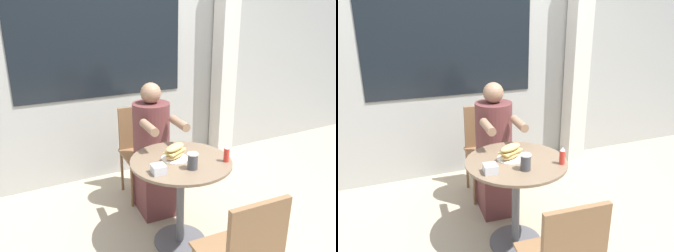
# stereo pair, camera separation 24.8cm
# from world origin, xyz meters

# --- Properties ---
(ground_plane) EXTENTS (8.00, 8.00, 0.00)m
(ground_plane) POSITION_xyz_m (0.00, 0.00, 0.00)
(ground_plane) COLOR tan
(storefront_wall) EXTENTS (8.00, 0.09, 2.80)m
(storefront_wall) POSITION_xyz_m (-0.00, 1.43, 1.40)
(storefront_wall) COLOR #9E9E99
(storefront_wall) RESTS_ON ground_plane
(lattice_pillar) EXTENTS (0.21, 0.21, 2.40)m
(lattice_pillar) POSITION_xyz_m (1.30, 1.26, 1.20)
(lattice_pillar) COLOR beige
(lattice_pillar) RESTS_ON ground_plane
(cafe_table) EXTENTS (0.74, 0.74, 0.71)m
(cafe_table) POSITION_xyz_m (0.00, 0.00, 0.52)
(cafe_table) COLOR brown
(cafe_table) RESTS_ON ground_plane
(diner_chair) EXTENTS (0.40, 0.40, 0.87)m
(diner_chair) POSITION_xyz_m (0.04, 0.90, 0.52)
(diner_chair) COLOR brown
(diner_chair) RESTS_ON ground_plane
(seated_diner) EXTENTS (0.35, 0.59, 1.17)m
(seated_diner) POSITION_xyz_m (0.03, 0.55, 0.51)
(seated_diner) COLOR brown
(seated_diner) RESTS_ON ground_plane
(sandwich_on_plate) EXTENTS (0.21, 0.20, 0.11)m
(sandwich_on_plate) POSITION_xyz_m (-0.03, 0.04, 0.76)
(sandwich_on_plate) COLOR white
(sandwich_on_plate) RESTS_ON cafe_table
(drink_cup) EXTENTS (0.07, 0.07, 0.12)m
(drink_cup) POSITION_xyz_m (-0.00, -0.16, 0.77)
(drink_cup) COLOR #424247
(drink_cup) RESTS_ON cafe_table
(napkin_box) EXTENTS (0.10, 0.10, 0.06)m
(napkin_box) POSITION_xyz_m (-0.24, -0.11, 0.74)
(napkin_box) COLOR silver
(napkin_box) RESTS_ON cafe_table
(condiment_bottle) EXTENTS (0.04, 0.04, 0.13)m
(condiment_bottle) POSITION_xyz_m (0.28, -0.17, 0.77)
(condiment_bottle) COLOR red
(condiment_bottle) RESTS_ON cafe_table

